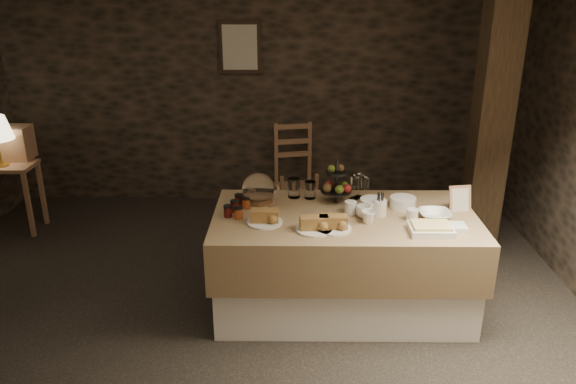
{
  "coord_description": "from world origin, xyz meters",
  "views": [
    {
      "loc": [
        0.43,
        -3.68,
        2.45
      ],
      "look_at": [
        0.39,
        0.2,
        0.96
      ],
      "focal_mm": 35.0,
      "sensor_mm": 36.0,
      "label": 1
    }
  ],
  "objects_px": {
    "buffet_table": "(343,254)",
    "chair": "(296,172)",
    "console_table": "(2,176)",
    "timber_column": "(492,116)",
    "fruit_stand": "(337,186)",
    "wine_rack": "(10,143)"
  },
  "relations": [
    {
      "from": "buffet_table",
      "to": "chair",
      "type": "bearing_deg",
      "value": 99.96
    },
    {
      "from": "console_table",
      "to": "timber_column",
      "type": "relative_size",
      "value": 0.27
    },
    {
      "from": "timber_column",
      "to": "fruit_stand",
      "type": "xyz_separation_m",
      "value": [
        -1.42,
        -0.78,
        -0.38
      ]
    },
    {
      "from": "buffet_table",
      "to": "timber_column",
      "type": "height_order",
      "value": "timber_column"
    },
    {
      "from": "console_table",
      "to": "wine_rack",
      "type": "relative_size",
      "value": 1.7
    },
    {
      "from": "buffet_table",
      "to": "fruit_stand",
      "type": "distance_m",
      "value": 0.54
    },
    {
      "from": "chair",
      "to": "timber_column",
      "type": "height_order",
      "value": "timber_column"
    },
    {
      "from": "wine_rack",
      "to": "timber_column",
      "type": "height_order",
      "value": "timber_column"
    },
    {
      "from": "console_table",
      "to": "wine_rack",
      "type": "xyz_separation_m",
      "value": [
        0.05,
        0.18,
        0.3
      ]
    },
    {
      "from": "fruit_stand",
      "to": "wine_rack",
      "type": "bearing_deg",
      "value": 157.65
    },
    {
      "from": "chair",
      "to": "timber_column",
      "type": "xyz_separation_m",
      "value": [
        1.73,
        -1.0,
        0.88
      ]
    },
    {
      "from": "console_table",
      "to": "fruit_stand",
      "type": "bearing_deg",
      "value": -19.28
    },
    {
      "from": "wine_rack",
      "to": "timber_column",
      "type": "bearing_deg",
      "value": -6.72
    },
    {
      "from": "buffet_table",
      "to": "timber_column",
      "type": "distance_m",
      "value": 1.92
    },
    {
      "from": "console_table",
      "to": "chair",
      "type": "height_order",
      "value": "chair"
    },
    {
      "from": "wine_rack",
      "to": "chair",
      "type": "xyz_separation_m",
      "value": [
        2.91,
        0.45,
        -0.46
      ]
    },
    {
      "from": "chair",
      "to": "fruit_stand",
      "type": "xyz_separation_m",
      "value": [
        0.31,
        -1.78,
        0.5
      ]
    },
    {
      "from": "console_table",
      "to": "buffet_table",
      "type": "bearing_deg",
      "value": -22.92
    },
    {
      "from": "wine_rack",
      "to": "timber_column",
      "type": "relative_size",
      "value": 0.16
    },
    {
      "from": "wine_rack",
      "to": "buffet_table",
      "type": "bearing_deg",
      "value": -25.84
    },
    {
      "from": "chair",
      "to": "wine_rack",
      "type": "bearing_deg",
      "value": 177.45
    },
    {
      "from": "chair",
      "to": "fruit_stand",
      "type": "relative_size",
      "value": 2.15
    }
  ]
}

